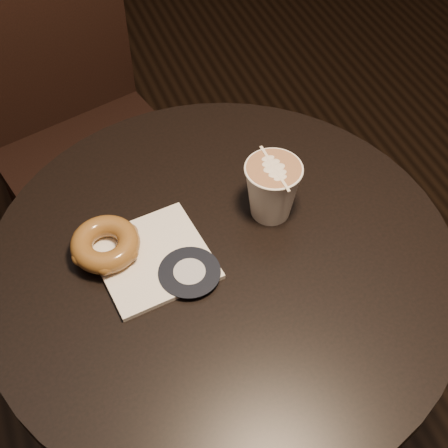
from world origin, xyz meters
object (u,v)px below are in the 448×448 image
object	(u,v)px
chair	(71,106)
pastry_bag	(153,258)
cafe_table	(222,326)
doughnut	(105,244)
latte_cup	(272,190)

from	to	relation	value
chair	pastry_bag	xyz separation A→B (m)	(0.02, -0.62, 0.19)
cafe_table	chair	world-z (taller)	chair
doughnut	cafe_table	bearing A→B (deg)	-23.23
pastry_bag	latte_cup	bearing A→B (deg)	0.45
chair	latte_cup	distance (m)	0.68
pastry_bag	latte_cup	distance (m)	0.20
cafe_table	doughnut	world-z (taller)	doughnut
cafe_table	pastry_bag	world-z (taller)	pastry_bag
cafe_table	pastry_bag	xyz separation A→B (m)	(-0.10, 0.03, 0.20)
pastry_bag	chair	bearing A→B (deg)	85.66
chair	doughnut	size ratio (longest dim) A/B	9.92
pastry_bag	latte_cup	xyz separation A→B (m)	(0.20, 0.02, 0.04)
pastry_bag	doughnut	xyz separation A→B (m)	(-0.06, 0.03, 0.02)
chair	doughnut	distance (m)	0.63
doughnut	chair	bearing A→B (deg)	85.95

